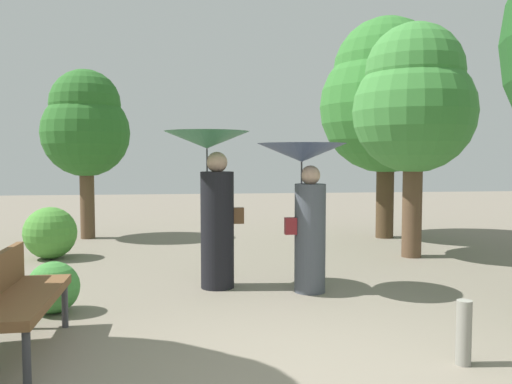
# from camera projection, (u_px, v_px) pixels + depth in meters

# --- Properties ---
(ground_plane) EXTENTS (40.00, 40.00, 0.00)m
(ground_plane) POSITION_uv_depth(u_px,v_px,m) (314.00, 381.00, 3.87)
(ground_plane) COLOR gray
(person_left) EXTENTS (1.05, 1.05, 1.95)m
(person_left) POSITION_uv_depth(u_px,v_px,m) (213.00, 186.00, 6.55)
(person_left) COLOR black
(person_left) RESTS_ON ground
(person_right) EXTENTS (1.07, 1.07, 1.80)m
(person_right) POSITION_uv_depth(u_px,v_px,m) (305.00, 189.00, 6.34)
(person_right) COLOR #474C56
(person_right) RESTS_ON ground
(park_bench) EXTENTS (0.53, 1.51, 0.83)m
(park_bench) POSITION_uv_depth(u_px,v_px,m) (15.00, 294.00, 4.36)
(park_bench) COLOR #38383D
(park_bench) RESTS_ON ground
(tree_near_right) EXTENTS (1.97, 1.97, 3.79)m
(tree_near_right) POSITION_uv_depth(u_px,v_px,m) (414.00, 100.00, 8.53)
(tree_near_right) COLOR brown
(tree_near_right) RESTS_ON ground
(tree_mid_left) EXTENTS (1.74, 1.74, 3.38)m
(tree_mid_left) POSITION_uv_depth(u_px,v_px,m) (86.00, 125.00, 10.53)
(tree_mid_left) COLOR brown
(tree_mid_left) RESTS_ON ground
(tree_mid_right) EXTENTS (2.66, 2.66, 4.41)m
(tree_mid_right) POSITION_uv_depth(u_px,v_px,m) (387.00, 96.00, 10.59)
(tree_mid_right) COLOR #4C3823
(tree_mid_right) RESTS_ON ground
(bush_path_left) EXTENTS (0.84, 0.84, 0.84)m
(bush_path_left) POSITION_uv_depth(u_px,v_px,m) (50.00, 233.00, 8.51)
(bush_path_left) COLOR #4C9338
(bush_path_left) RESTS_ON ground
(bush_path_right) EXTENTS (0.54, 0.54, 0.54)m
(bush_path_right) POSITION_uv_depth(u_px,v_px,m) (53.00, 287.00, 5.54)
(bush_path_right) COLOR #428C3D
(bush_path_right) RESTS_ON ground
(path_marker_post) EXTENTS (0.12, 0.12, 0.52)m
(path_marker_post) POSITION_uv_depth(u_px,v_px,m) (464.00, 333.00, 4.16)
(path_marker_post) COLOR gray
(path_marker_post) RESTS_ON ground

